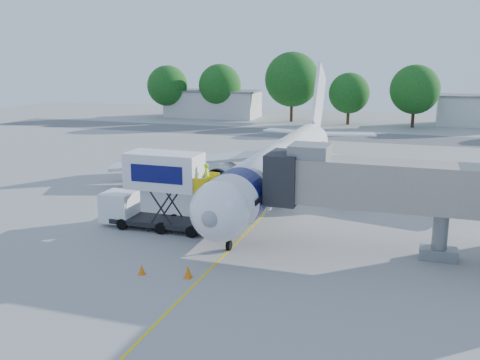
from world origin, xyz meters
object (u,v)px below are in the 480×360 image
(ground_tug, at_px, (148,288))
(catering_hiloader, at_px, (156,191))
(aircraft, at_px, (282,164))
(jet_bridge, at_px, (365,184))

(ground_tug, bearing_deg, catering_hiloader, 96.86)
(ground_tug, bearing_deg, aircraft, 68.55)
(jet_bridge, height_order, catering_hiloader, jet_bridge)
(jet_bridge, relative_size, catering_hiloader, 1.64)
(jet_bridge, distance_m, ground_tug, 14.62)
(aircraft, xyz_separation_m, catering_hiloader, (-6.26, -11.12, -0.19))
(jet_bridge, bearing_deg, ground_tug, -131.49)
(aircraft, bearing_deg, jet_bridge, -54.30)
(jet_bridge, relative_size, ground_tug, 3.55)
(catering_hiloader, bearing_deg, jet_bridge, 0.01)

